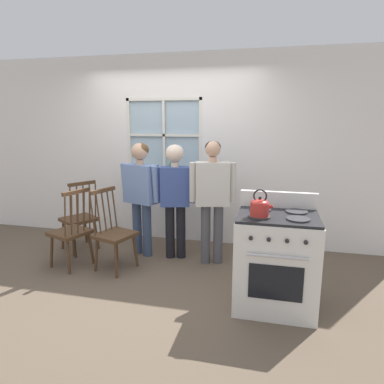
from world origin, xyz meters
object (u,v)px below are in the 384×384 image
at_px(chair_near_wall, 79,219).
at_px(person_elderly_left, 141,187).
at_px(person_teen_center, 175,190).
at_px(person_adult_right, 212,192).
at_px(potted_plant, 172,167).
at_px(chair_center_cluster, 71,232).
at_px(kettle, 260,207).
at_px(chair_by_window, 114,234).
at_px(stove, 276,260).

bearing_deg(chair_near_wall, person_elderly_left, 124.84).
relative_size(person_elderly_left, person_teen_center, 1.01).
distance_m(person_adult_right, potted_plant, 1.01).
xyz_separation_m(chair_center_cluster, kettle, (2.27, -0.50, 0.58)).
height_order(chair_by_window, person_adult_right, person_adult_right).
relative_size(chair_center_cluster, potted_plant, 4.24).
height_order(chair_near_wall, stove, stove).
relative_size(chair_by_window, potted_plant, 4.24).
bearing_deg(person_elderly_left, chair_near_wall, -158.30).
distance_m(person_elderly_left, kettle, 1.90).
distance_m(person_elderly_left, person_teen_center, 0.47).
distance_m(chair_center_cluster, potted_plant, 1.66).
relative_size(chair_near_wall, potted_plant, 4.24).
bearing_deg(chair_near_wall, kettle, 99.90).
relative_size(stove, kettle, 4.39).
xyz_separation_m(chair_by_window, stove, (1.90, -0.42, 0.03)).
bearing_deg(potted_plant, chair_center_cluster, -128.44).
height_order(chair_by_window, person_teen_center, person_teen_center).
bearing_deg(potted_plant, chair_by_window, -109.53).
relative_size(chair_by_window, person_elderly_left, 0.66).
distance_m(person_teen_center, person_adult_right, 0.50).
bearing_deg(person_teen_center, stove, -49.81).
xyz_separation_m(chair_center_cluster, person_elderly_left, (0.70, 0.57, 0.48)).
bearing_deg(kettle, stove, 37.85).
height_order(chair_by_window, potted_plant, potted_plant).
bearing_deg(person_adult_right, kettle, -71.05).
distance_m(stove, kettle, 0.59).
height_order(person_teen_center, potted_plant, person_teen_center).
height_order(chair_by_window, person_elderly_left, person_elderly_left).
distance_m(person_elderly_left, potted_plant, 0.69).
relative_size(person_elderly_left, potted_plant, 6.45).
xyz_separation_m(kettle, potted_plant, (-1.33, 1.68, 0.09)).
distance_m(chair_center_cluster, kettle, 2.40).
bearing_deg(chair_center_cluster, kettle, 97.23).
xyz_separation_m(person_elderly_left, person_adult_right, (0.96, -0.06, 0.00)).
distance_m(chair_near_wall, person_elderly_left, 1.03).
bearing_deg(stove, potted_plant, 134.07).
distance_m(chair_by_window, potted_plant, 1.38).
bearing_deg(chair_near_wall, stove, 103.71).
relative_size(chair_by_window, chair_center_cluster, 1.00).
distance_m(chair_by_window, person_elderly_left, 0.72).
relative_size(chair_near_wall, person_elderly_left, 0.66).
bearing_deg(stove, chair_near_wall, 161.43).
relative_size(chair_near_wall, kettle, 3.99).
height_order(kettle, potted_plant, potted_plant).
distance_m(chair_near_wall, potted_plant, 1.49).
relative_size(person_teen_center, kettle, 6.02).
distance_m(chair_by_window, person_teen_center, 0.93).
height_order(chair_near_wall, person_elderly_left, person_elderly_left).
xyz_separation_m(chair_by_window, chair_near_wall, (-0.75, 0.47, 0.00)).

